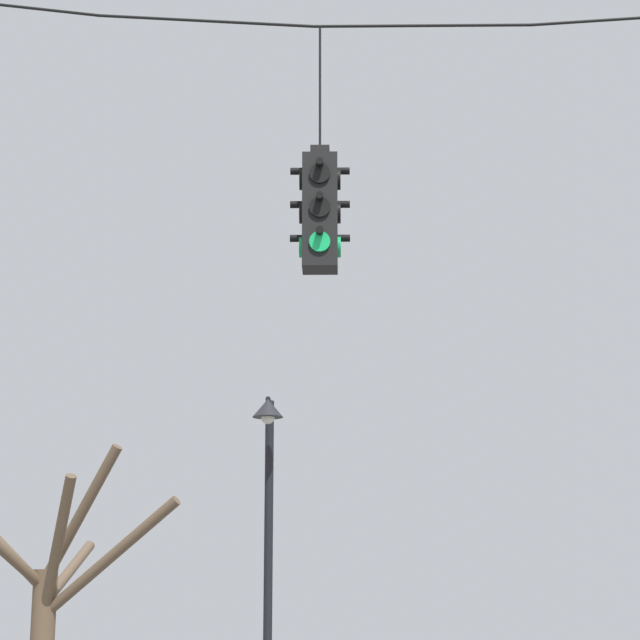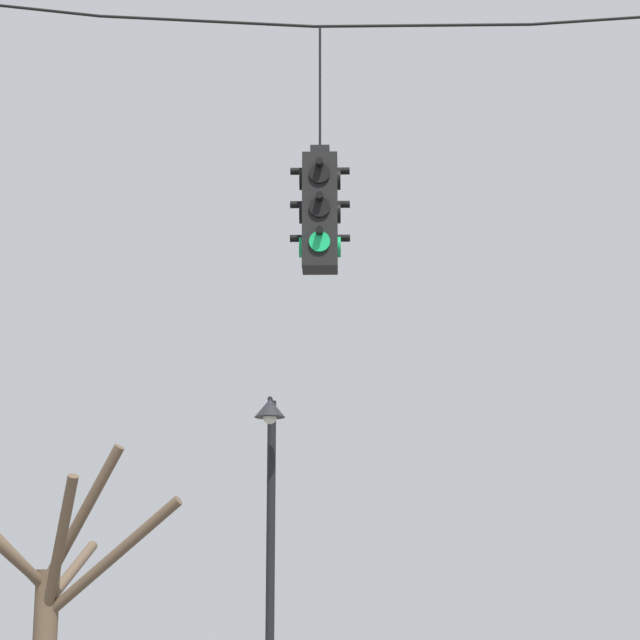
# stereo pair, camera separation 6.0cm
# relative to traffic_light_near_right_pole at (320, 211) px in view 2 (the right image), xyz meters

# --- Properties ---
(span_wire) EXTENTS (15.22, 0.03, 0.85)m
(span_wire) POSITION_rel_traffic_light_near_right_pole_xyz_m (1.03, -0.00, 2.23)
(span_wire) COLOR black
(traffic_light_near_right_pole) EXTENTS (0.58, 0.58, 2.55)m
(traffic_light_near_right_pole) POSITION_rel_traffic_light_near_right_pole_xyz_m (0.00, 0.00, 0.00)
(traffic_light_near_right_pole) COLOR black
(street_lamp) EXTENTS (0.42, 0.73, 4.84)m
(street_lamp) POSITION_rel_traffic_light_near_right_pole_xyz_m (-0.78, 5.41, -2.35)
(street_lamp) COLOR black
(street_lamp) RESTS_ON ground_plane
(bare_tree) EXTENTS (3.49, 3.18, 4.15)m
(bare_tree) POSITION_rel_traffic_light_near_right_pole_xyz_m (-3.72, 5.35, -3.65)
(bare_tree) COLOR brown
(bare_tree) RESTS_ON ground_plane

